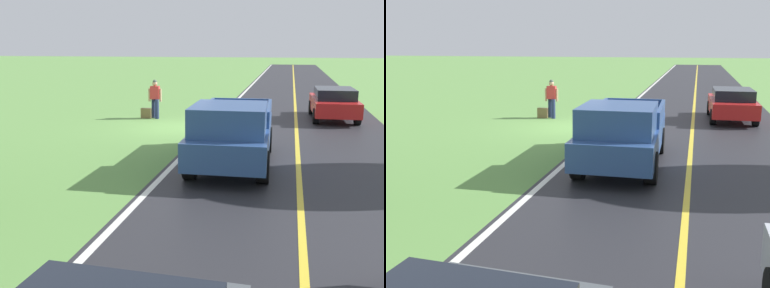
% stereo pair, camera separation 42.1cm
% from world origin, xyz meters
% --- Properties ---
extents(ground_plane, '(200.00, 200.00, 0.00)m').
position_xyz_m(ground_plane, '(0.00, 0.00, 0.00)').
color(ground_plane, '#609347').
extents(road_surface, '(7.19, 120.00, 0.00)m').
position_xyz_m(road_surface, '(-4.59, 0.00, 0.00)').
color(road_surface, '#28282D').
rests_on(road_surface, ground).
extents(lane_edge_line, '(0.16, 117.60, 0.00)m').
position_xyz_m(lane_edge_line, '(-1.18, 0.00, 0.01)').
color(lane_edge_line, silver).
rests_on(lane_edge_line, ground).
extents(lane_centre_line, '(0.14, 117.60, 0.00)m').
position_xyz_m(lane_centre_line, '(-4.59, 0.00, 0.01)').
color(lane_centre_line, gold).
rests_on(lane_centre_line, ground).
extents(hitchhiker_walking, '(0.62, 0.51, 1.75)m').
position_xyz_m(hitchhiker_walking, '(1.69, -2.13, 0.98)').
color(hitchhiker_walking, navy).
rests_on(hitchhiker_walking, ground).
extents(suitcase_carried, '(0.47, 0.22, 0.46)m').
position_xyz_m(suitcase_carried, '(2.10, -2.03, 0.23)').
color(suitcase_carried, brown).
rests_on(suitcase_carried, ground).
extents(pickup_truck_passing, '(2.20, 5.45, 1.82)m').
position_xyz_m(pickup_truck_passing, '(-2.78, 5.50, 0.97)').
color(pickup_truck_passing, '#2D4C84').
rests_on(pickup_truck_passing, ground).
extents(sedan_near_oncoming, '(2.01, 4.44, 1.41)m').
position_xyz_m(sedan_near_oncoming, '(-6.21, -3.48, 0.75)').
color(sedan_near_oncoming, red).
rests_on(sedan_near_oncoming, ground).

